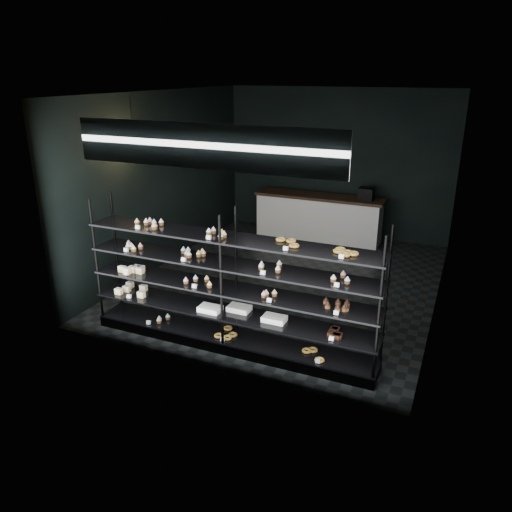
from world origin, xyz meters
The scene contains 5 objects.
room centered at (0.00, 0.00, 1.60)m, with size 5.01×6.01×3.20m.
display_shelf centered at (0.03, -2.45, 0.63)m, with size 4.00×0.50×1.91m.
signage centered at (0.00, -2.93, 2.75)m, with size 3.30×0.05×0.50m.
pendant_lamp centered at (-2.20, -1.22, 2.45)m, with size 0.29×0.29×0.88m.
service_counter centered at (-0.20, 2.50, 0.50)m, with size 2.82×0.65×1.23m.
Camera 1 is at (2.75, -7.76, 3.54)m, focal length 35.00 mm.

